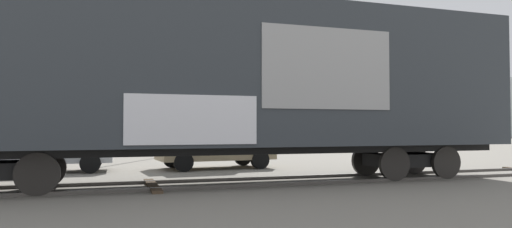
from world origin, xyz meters
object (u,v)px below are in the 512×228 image
at_px(freight_car, 231,78).
at_px(parked_car_silver, 43,148).
at_px(flagpole, 174,47).
at_px(parked_car_tan, 214,145).

relative_size(freight_car, parked_car_silver, 3.76).
relative_size(flagpole, parked_car_silver, 2.24).
bearing_deg(parked_car_silver, freight_car, -42.30).
distance_m(parked_car_silver, parked_car_tan, 5.61).
height_order(flagpole, parked_car_silver, flagpole).
bearing_deg(flagpole, freight_car, -89.72).
distance_m(flagpole, parked_car_silver, 11.34).
bearing_deg(parked_car_tan, freight_car, -95.74).
bearing_deg(flagpole, parked_car_silver, -120.01).
distance_m(freight_car, parked_car_silver, 7.22).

